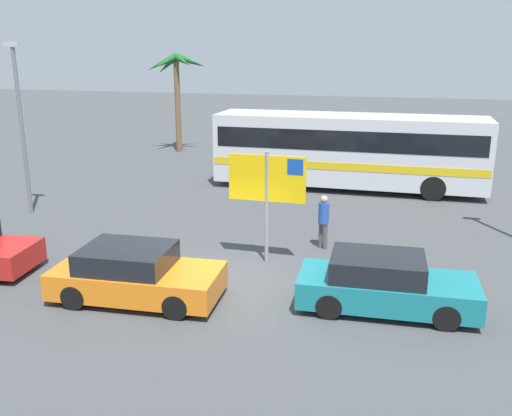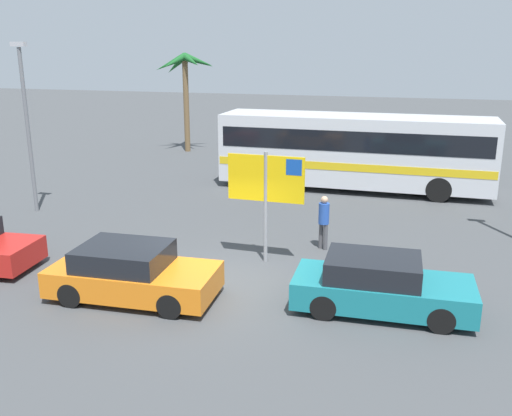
{
  "view_description": "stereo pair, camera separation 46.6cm",
  "coord_description": "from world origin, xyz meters",
  "px_view_note": "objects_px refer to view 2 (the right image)",
  "views": [
    {
      "loc": [
        4.37,
        -12.7,
        5.93
      ],
      "look_at": [
        0.24,
        2.93,
        1.3
      ],
      "focal_mm": 39.31,
      "sensor_mm": 36.0,
      "label": 1
    },
    {
      "loc": [
        4.82,
        -12.57,
        5.93
      ],
      "look_at": [
        0.24,
        2.93,
        1.3
      ],
      "focal_mm": 39.31,
      "sensor_mm": 36.0,
      "label": 2
    }
  ],
  "objects_px": {
    "car_teal": "(380,286)",
    "pedestrian_crossing_lot": "(324,218)",
    "bus_front_coach": "(354,148)",
    "car_orange": "(131,273)",
    "ferry_sign": "(267,183)"
  },
  "relations": [
    {
      "from": "car_teal",
      "to": "pedestrian_crossing_lot",
      "type": "height_order",
      "value": "pedestrian_crossing_lot"
    },
    {
      "from": "ferry_sign",
      "to": "car_teal",
      "type": "height_order",
      "value": "ferry_sign"
    },
    {
      "from": "bus_front_coach",
      "to": "car_teal",
      "type": "relative_size",
      "value": 2.75
    },
    {
      "from": "car_teal",
      "to": "car_orange",
      "type": "distance_m",
      "value": 5.96
    },
    {
      "from": "car_teal",
      "to": "car_orange",
      "type": "bearing_deg",
      "value": -173.02
    },
    {
      "from": "car_teal",
      "to": "pedestrian_crossing_lot",
      "type": "distance_m",
      "value": 4.29
    },
    {
      "from": "bus_front_coach",
      "to": "ferry_sign",
      "type": "distance_m",
      "value": 9.53
    },
    {
      "from": "car_orange",
      "to": "ferry_sign",
      "type": "bearing_deg",
      "value": 48.81
    },
    {
      "from": "bus_front_coach",
      "to": "car_orange",
      "type": "xyz_separation_m",
      "value": [
        -3.83,
        -12.68,
        -1.15
      ]
    },
    {
      "from": "ferry_sign",
      "to": "pedestrian_crossing_lot",
      "type": "xyz_separation_m",
      "value": [
        1.36,
        1.51,
        -1.34
      ]
    },
    {
      "from": "bus_front_coach",
      "to": "car_orange",
      "type": "relative_size",
      "value": 2.76
    },
    {
      "from": "car_teal",
      "to": "pedestrian_crossing_lot",
      "type": "relative_size",
      "value": 2.49
    },
    {
      "from": "bus_front_coach",
      "to": "car_teal",
      "type": "distance_m",
      "value": 11.95
    },
    {
      "from": "bus_front_coach",
      "to": "ferry_sign",
      "type": "height_order",
      "value": "ferry_sign"
    },
    {
      "from": "bus_front_coach",
      "to": "pedestrian_crossing_lot",
      "type": "distance_m",
      "value": 7.96
    }
  ]
}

